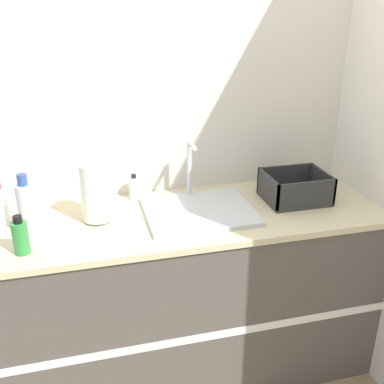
{
  "coord_description": "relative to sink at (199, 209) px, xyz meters",
  "views": [
    {
      "loc": [
        -0.43,
        -1.53,
        1.83
      ],
      "look_at": [
        0.03,
        0.27,
        1.04
      ],
      "focal_mm": 42.0,
      "sensor_mm": 36.0,
      "label": 1
    }
  ],
  "objects": [
    {
      "name": "wall_back",
      "position": [
        -0.07,
        0.33,
        0.37
      ],
      "size": [
        4.26,
        0.06,
        2.6
      ],
      "color": "beige",
      "rests_on": "ground_plane"
    },
    {
      "name": "wall_right",
      "position": [
        0.9,
        0.0,
        0.37
      ],
      "size": [
        0.06,
        2.61,
        2.6
      ],
      "color": "silver",
      "rests_on": "ground_plane"
    },
    {
      "name": "counter_cabinet",
      "position": [
        -0.07,
        0.0,
        -0.48
      ],
      "size": [
        1.89,
        0.63,
        0.92
      ],
      "color": "#514C47",
      "rests_on": "ground_plane"
    },
    {
      "name": "sink",
      "position": [
        0.0,
        0.0,
        0.0
      ],
      "size": [
        0.5,
        0.41,
        0.3
      ],
      "color": "silver",
      "rests_on": "counter_cabinet"
    },
    {
      "name": "paper_towel_roll",
      "position": [
        -0.46,
        0.03,
        0.12
      ],
      "size": [
        0.12,
        0.12,
        0.27
      ],
      "color": "#4C4C51",
      "rests_on": "counter_cabinet"
    },
    {
      "name": "dish_rack",
      "position": [
        0.5,
        0.02,
        0.03
      ],
      "size": [
        0.3,
        0.25,
        0.14
      ],
      "color": "#2D2D2D",
      "rests_on": "counter_cabinet"
    },
    {
      "name": "bottle_clear",
      "position": [
        -0.75,
        -0.01,
        0.1
      ],
      "size": [
        0.07,
        0.07,
        0.27
      ],
      "color": "silver",
      "rests_on": "counter_cabinet"
    },
    {
      "name": "bottle_green",
      "position": [
        -0.77,
        -0.18,
        0.05
      ],
      "size": [
        0.06,
        0.06,
        0.16
      ],
      "color": "#2D8C3D",
      "rests_on": "counter_cabinet"
    },
    {
      "name": "soap_dispenser",
      "position": [
        -0.27,
        0.23,
        0.04
      ],
      "size": [
        0.05,
        0.05,
        0.13
      ],
      "color": "silver",
      "rests_on": "counter_cabinet"
    }
  ]
}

